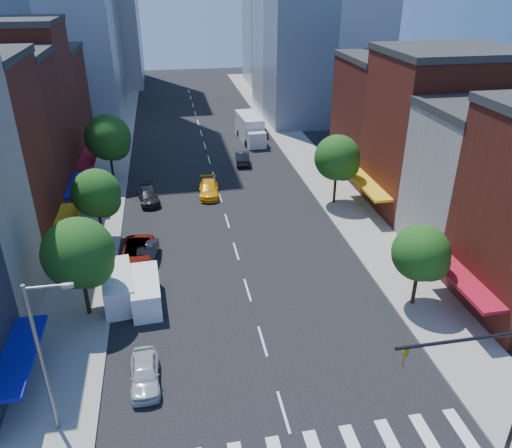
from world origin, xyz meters
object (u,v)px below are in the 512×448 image
at_px(parked_car_third, 137,253).
at_px(parked_car_front, 145,373).
at_px(pedestrian_far, 105,280).
at_px(taxi, 209,189).
at_px(box_truck, 250,129).
at_px(cargo_van_near, 146,292).
at_px(traffic_car_oncoming, 242,158).
at_px(parked_car_second, 147,254).
at_px(cargo_van_far, 118,288).
at_px(parked_car_rear, 149,196).
at_px(traffic_car_far, 260,131).
at_px(pedestrian_near, 37,325).

bearing_deg(parked_car_third, parked_car_front, -82.46).
bearing_deg(parked_car_third, pedestrian_far, -112.62).
height_order(taxi, box_truck, box_truck).
xyz_separation_m(cargo_van_near, pedestrian_far, (-3.01, 2.10, 0.03)).
distance_m(cargo_van_near, traffic_car_oncoming, 30.65).
relative_size(parked_car_front, taxi, 0.83).
relative_size(taxi, box_truck, 0.56).
height_order(parked_car_second, cargo_van_far, cargo_van_far).
bearing_deg(traffic_car_oncoming, parked_car_rear, 45.99).
relative_size(taxi, traffic_car_far, 1.20).
bearing_deg(parked_car_third, parked_car_second, -8.45).
bearing_deg(parked_car_front, box_truck, 70.91).
relative_size(traffic_car_far, pedestrian_near, 2.76).
bearing_deg(traffic_car_far, parked_car_rear, 49.26).
relative_size(traffic_car_oncoming, traffic_car_far, 1.09).
height_order(cargo_van_far, pedestrian_near, cargo_van_far).
relative_size(parked_car_third, pedestrian_near, 3.66).
xyz_separation_m(cargo_van_near, taxi, (6.39, 19.12, -0.31)).
bearing_deg(cargo_van_near, traffic_car_far, 65.29).
xyz_separation_m(taxi, pedestrian_near, (-13.40, -21.45, 0.18)).
bearing_deg(taxi, pedestrian_far, -114.61).
height_order(parked_car_third, traffic_car_oncoming, parked_car_third).
distance_m(cargo_van_far, traffic_car_oncoming, 30.68).
bearing_deg(parked_car_front, parked_car_second, 88.18).
bearing_deg(pedestrian_far, parked_car_third, 163.85).
bearing_deg(pedestrian_near, traffic_car_far, -22.00).
distance_m(cargo_van_far, box_truck, 40.13).
height_order(cargo_van_near, pedestrian_near, cargo_van_near).
height_order(box_truck, pedestrian_near, box_truck).
distance_m(parked_car_front, parked_car_third, 14.30).
relative_size(cargo_van_far, taxi, 1.09).
bearing_deg(taxi, parked_car_third, -115.28).
relative_size(parked_car_rear, traffic_car_oncoming, 1.05).
relative_size(parked_car_front, traffic_car_far, 0.99).
xyz_separation_m(cargo_van_far, traffic_car_oncoming, (13.49, 27.55, -0.36)).
xyz_separation_m(parked_car_front, parked_car_third, (-0.82, 14.28, 0.06)).
bearing_deg(parked_car_rear, traffic_car_oncoming, 33.18).
height_order(taxi, traffic_car_oncoming, traffic_car_oncoming).
bearing_deg(parked_car_front, pedestrian_far, 104.91).
bearing_deg(pedestrian_near, cargo_van_near, -65.01).
relative_size(cargo_van_far, pedestrian_near, 3.60).
height_order(pedestrian_near, pedestrian_far, pedestrian_far).
distance_m(cargo_van_near, pedestrian_far, 3.67).
height_order(traffic_car_oncoming, traffic_car_far, traffic_car_oncoming).
distance_m(parked_car_rear, cargo_van_near, 18.44).
bearing_deg(parked_car_rear, taxi, -1.64).
relative_size(parked_car_front, parked_car_rear, 0.86).
height_order(parked_car_front, box_truck, box_truck).
relative_size(parked_car_second, box_truck, 0.49).
bearing_deg(parked_car_rear, parked_car_third, -101.63).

